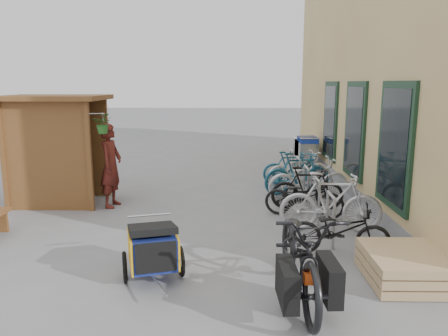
{
  "coord_description": "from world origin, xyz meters",
  "views": [
    {
      "loc": [
        0.64,
        -7.01,
        2.67
      ],
      "look_at": [
        0.5,
        1.5,
        1.0
      ],
      "focal_mm": 35.0,
      "sensor_mm": 36.0,
      "label": 1
    }
  ],
  "objects_px": {
    "bike_5": "(298,173)",
    "bike_6": "(298,169)",
    "bike_4": "(308,179)",
    "child_trailer": "(153,247)",
    "bike_7": "(290,168)",
    "bike_1": "(331,202)",
    "bike_3": "(307,188)",
    "person_kiosk": "(111,166)",
    "cargo_bike": "(301,253)",
    "kiosk": "(53,134)",
    "bike_2": "(304,197)",
    "bike_0": "(339,230)",
    "shopping_carts": "(305,148)",
    "pallet_stack": "(404,266)"
  },
  "relations": [
    {
      "from": "bike_7",
      "to": "person_kiosk",
      "type": "bearing_deg",
      "value": 112.76
    },
    {
      "from": "shopping_carts",
      "to": "bike_1",
      "type": "bearing_deg",
      "value": -95.23
    },
    {
      "from": "bike_0",
      "to": "bike_7",
      "type": "height_order",
      "value": "bike_7"
    },
    {
      "from": "cargo_bike",
      "to": "bike_3",
      "type": "distance_m",
      "value": 4.01
    },
    {
      "from": "cargo_bike",
      "to": "bike_3",
      "type": "height_order",
      "value": "cargo_bike"
    },
    {
      "from": "pallet_stack",
      "to": "shopping_carts",
      "type": "height_order",
      "value": "shopping_carts"
    },
    {
      "from": "kiosk",
      "to": "bike_2",
      "type": "height_order",
      "value": "kiosk"
    },
    {
      "from": "pallet_stack",
      "to": "bike_5",
      "type": "height_order",
      "value": "bike_5"
    },
    {
      "from": "pallet_stack",
      "to": "bike_7",
      "type": "bearing_deg",
      "value": 97.63
    },
    {
      "from": "person_kiosk",
      "to": "bike_2",
      "type": "bearing_deg",
      "value": -92.01
    },
    {
      "from": "bike_2",
      "to": "bike_1",
      "type": "bearing_deg",
      "value": -143.96
    },
    {
      "from": "shopping_carts",
      "to": "bike_3",
      "type": "bearing_deg",
      "value": -98.81
    },
    {
      "from": "bike_0",
      "to": "shopping_carts",
      "type": "bearing_deg",
      "value": 4.35
    },
    {
      "from": "person_kiosk",
      "to": "bike_7",
      "type": "distance_m",
      "value": 4.75
    },
    {
      "from": "kiosk",
      "to": "bike_5",
      "type": "relative_size",
      "value": 1.46
    },
    {
      "from": "shopping_carts",
      "to": "child_trailer",
      "type": "height_order",
      "value": "shopping_carts"
    },
    {
      "from": "bike_0",
      "to": "bike_7",
      "type": "distance_m",
      "value": 4.94
    },
    {
      "from": "kiosk",
      "to": "bike_1",
      "type": "height_order",
      "value": "kiosk"
    },
    {
      "from": "bike_4",
      "to": "bike_7",
      "type": "relative_size",
      "value": 1.28
    },
    {
      "from": "bike_3",
      "to": "bike_4",
      "type": "height_order",
      "value": "bike_4"
    },
    {
      "from": "bike_0",
      "to": "bike_3",
      "type": "relative_size",
      "value": 1.02
    },
    {
      "from": "bike_5",
      "to": "bike_6",
      "type": "bearing_deg",
      "value": -26.17
    },
    {
      "from": "bike_7",
      "to": "bike_1",
      "type": "bearing_deg",
      "value": 177.89
    },
    {
      "from": "pallet_stack",
      "to": "bike_2",
      "type": "xyz_separation_m",
      "value": [
        -0.89,
        2.9,
        0.21
      ]
    },
    {
      "from": "bike_4",
      "to": "child_trailer",
      "type": "bearing_deg",
      "value": 138.93
    },
    {
      "from": "kiosk",
      "to": "child_trailer",
      "type": "xyz_separation_m",
      "value": [
        2.85,
        -3.84,
        -1.1
      ]
    },
    {
      "from": "pallet_stack",
      "to": "bike_2",
      "type": "distance_m",
      "value": 3.04
    },
    {
      "from": "cargo_bike",
      "to": "bike_7",
      "type": "height_order",
      "value": "cargo_bike"
    },
    {
      "from": "shopping_carts",
      "to": "bike_5",
      "type": "relative_size",
      "value": 0.94
    },
    {
      "from": "cargo_bike",
      "to": "bike_5",
      "type": "distance_m",
      "value": 5.3
    },
    {
      "from": "pallet_stack",
      "to": "cargo_bike",
      "type": "xyz_separation_m",
      "value": [
        -1.49,
        -0.5,
        0.39
      ]
    },
    {
      "from": "pallet_stack",
      "to": "person_kiosk",
      "type": "height_order",
      "value": "person_kiosk"
    },
    {
      "from": "bike_1",
      "to": "bike_5",
      "type": "bearing_deg",
      "value": 9.47
    },
    {
      "from": "kiosk",
      "to": "bike_7",
      "type": "relative_size",
      "value": 1.7
    },
    {
      "from": "bike_2",
      "to": "bike_5",
      "type": "xyz_separation_m",
      "value": [
        0.14,
        1.84,
        0.1
      ]
    },
    {
      "from": "kiosk",
      "to": "bike_5",
      "type": "distance_m",
      "value": 5.7
    },
    {
      "from": "shopping_carts",
      "to": "bike_4",
      "type": "distance_m",
      "value": 3.99
    },
    {
      "from": "kiosk",
      "to": "bike_7",
      "type": "xyz_separation_m",
      "value": [
        5.5,
        1.95,
        -1.11
      ]
    },
    {
      "from": "bike_3",
      "to": "child_trailer",
      "type": "bearing_deg",
      "value": 144.08
    },
    {
      "from": "person_kiosk",
      "to": "bike_1",
      "type": "relative_size",
      "value": 0.99
    },
    {
      "from": "bike_4",
      "to": "bike_2",
      "type": "bearing_deg",
      "value": 159.86
    },
    {
      "from": "bike_4",
      "to": "bike_7",
      "type": "xyz_separation_m",
      "value": [
        -0.2,
        1.6,
        -0.05
      ]
    },
    {
      "from": "bike_3",
      "to": "bike_6",
      "type": "xyz_separation_m",
      "value": [
        0.13,
        2.14,
        -0.01
      ]
    },
    {
      "from": "pallet_stack",
      "to": "bike_7",
      "type": "relative_size",
      "value": 0.82
    },
    {
      "from": "bike_0",
      "to": "kiosk",
      "type": "bearing_deg",
      "value": 71.6
    },
    {
      "from": "cargo_bike",
      "to": "bike_7",
      "type": "xyz_separation_m",
      "value": [
        0.71,
        6.32,
        -0.15
      ]
    },
    {
      "from": "bike_0",
      "to": "bike_2",
      "type": "height_order",
      "value": "bike_2"
    },
    {
      "from": "child_trailer",
      "to": "bike_3",
      "type": "relative_size",
      "value": 0.93
    },
    {
      "from": "cargo_bike",
      "to": "person_kiosk",
      "type": "distance_m",
      "value": 5.37
    },
    {
      "from": "cargo_bike",
      "to": "bike_6",
      "type": "distance_m",
      "value": 6.14
    }
  ]
}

